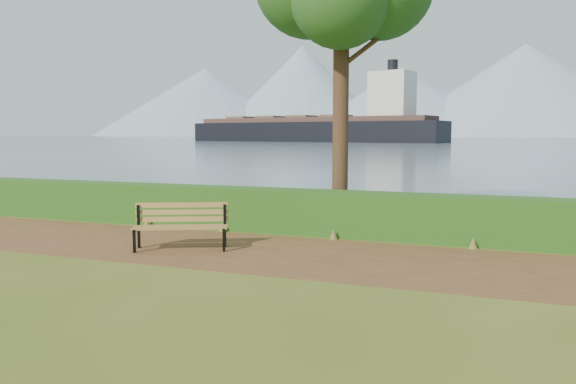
% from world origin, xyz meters
% --- Properties ---
extents(ground, '(140.00, 140.00, 0.00)m').
position_xyz_m(ground, '(0.00, 0.00, 0.00)').
color(ground, '#425618').
rests_on(ground, ground).
extents(path, '(40.00, 3.40, 0.01)m').
position_xyz_m(path, '(0.00, 0.30, 0.01)').
color(path, '#50331B').
rests_on(path, ground).
extents(hedge, '(32.00, 0.85, 1.00)m').
position_xyz_m(hedge, '(0.00, 2.60, 0.50)').
color(hedge, '#1D4313').
rests_on(hedge, ground).
extents(water, '(700.00, 510.00, 0.00)m').
position_xyz_m(water, '(0.00, 260.00, 0.01)').
color(water, slate).
rests_on(water, ground).
extents(mountains, '(585.00, 190.00, 70.00)m').
position_xyz_m(mountains, '(-9.17, 406.05, 27.70)').
color(mountains, '#849AB0').
rests_on(mountains, ground).
extents(bench, '(1.89, 1.24, 0.92)m').
position_xyz_m(bench, '(-0.96, -0.01, 0.53)').
color(bench, black).
rests_on(bench, ground).
extents(cargo_ship, '(73.16, 27.21, 21.99)m').
position_xyz_m(cargo_ship, '(-39.85, 133.03, 3.28)').
color(cargo_ship, black).
rests_on(cargo_ship, ground).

